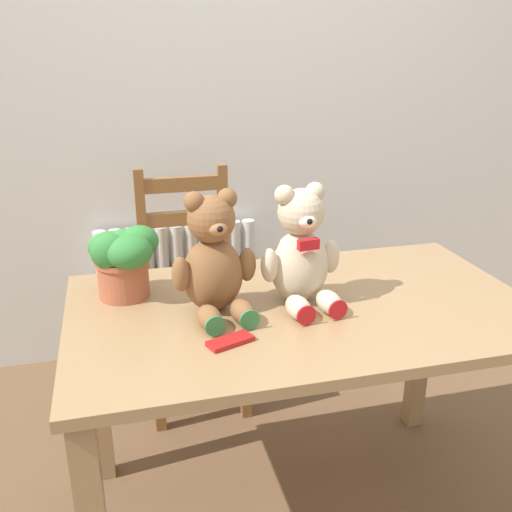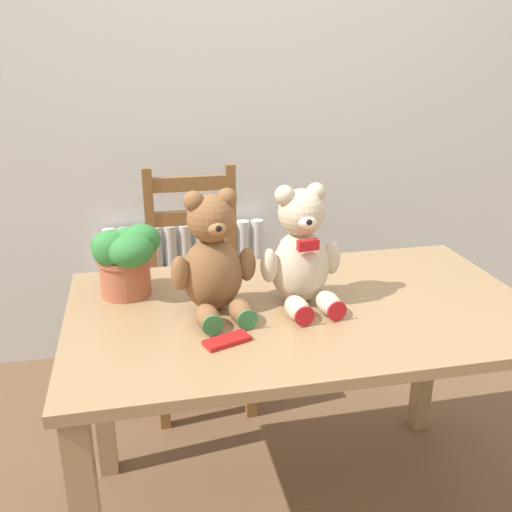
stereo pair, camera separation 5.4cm
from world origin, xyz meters
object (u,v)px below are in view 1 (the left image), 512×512
Objects in this scene: teddy_bear_left at (214,261)px; wooden_chair_behind at (191,290)px; chocolate_bar at (230,341)px; potted_plant at (123,257)px; teddy_bear_right at (300,253)px.

wooden_chair_behind is at bearing -100.13° from teddy_bear_left.
wooden_chair_behind is at bearing 88.16° from chocolate_bar.
potted_plant is at bearing 66.82° from wooden_chair_behind.
potted_plant reaches higher than chocolate_bar.
potted_plant is (-0.23, 0.15, -0.02)m from teddy_bear_left.
potted_plant is 1.78× the size of chocolate_bar.
wooden_chair_behind is at bearing 66.82° from potted_plant.
teddy_bear_left is at bearing 90.80° from chocolate_bar.
chocolate_bar is (0.00, -0.19, -0.14)m from teddy_bear_left.
teddy_bear_right is at bearing -18.28° from potted_plant.
teddy_bear_left is 0.28m from potted_plant.
wooden_chair_behind is 0.88m from teddy_bear_left.
potted_plant is (-0.26, -0.62, 0.40)m from wooden_chair_behind.
teddy_bear_left is at bearing -33.94° from potted_plant.
teddy_bear_left is 2.93× the size of chocolate_bar.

